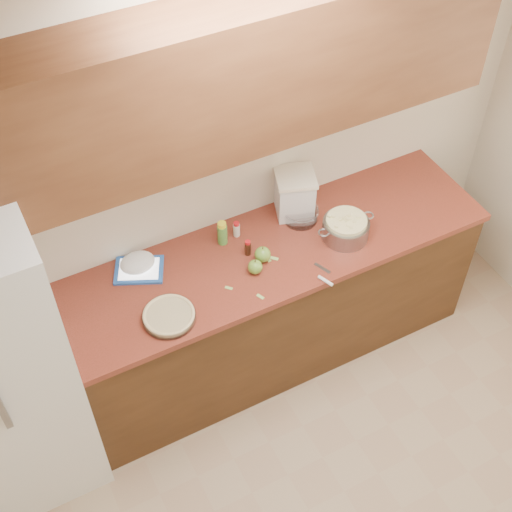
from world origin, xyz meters
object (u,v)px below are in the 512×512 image
flour_canister (295,193)px  tablet (139,270)px  pie (169,316)px  colander (346,228)px

flour_canister → tablet: bearing=-178.7°
pie → tablet: (-0.02, 0.37, -0.01)m
colander → flour_canister: flour_canister is taller
colander → tablet: 1.13m
pie → colander: (1.08, 0.08, 0.04)m
pie → flour_canister: flour_canister is taller
pie → tablet: bearing=92.8°
colander → flour_canister: (-0.15, 0.31, 0.07)m
pie → flour_canister: (0.93, 0.39, 0.11)m
pie → flour_canister: bearing=22.6°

